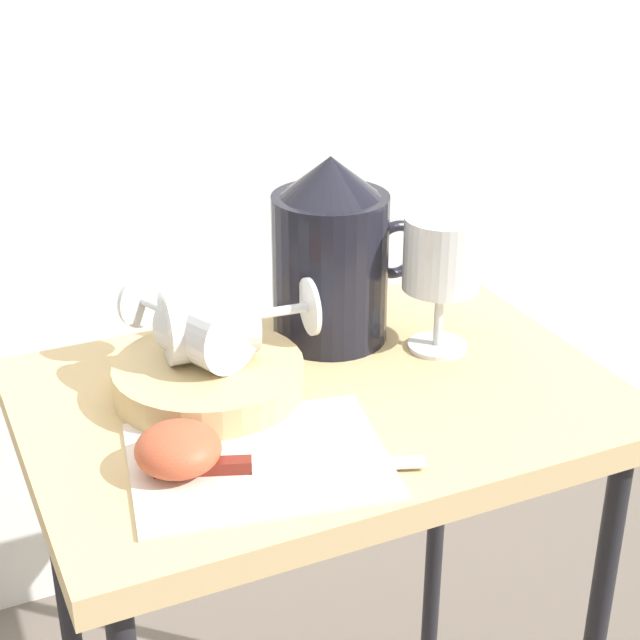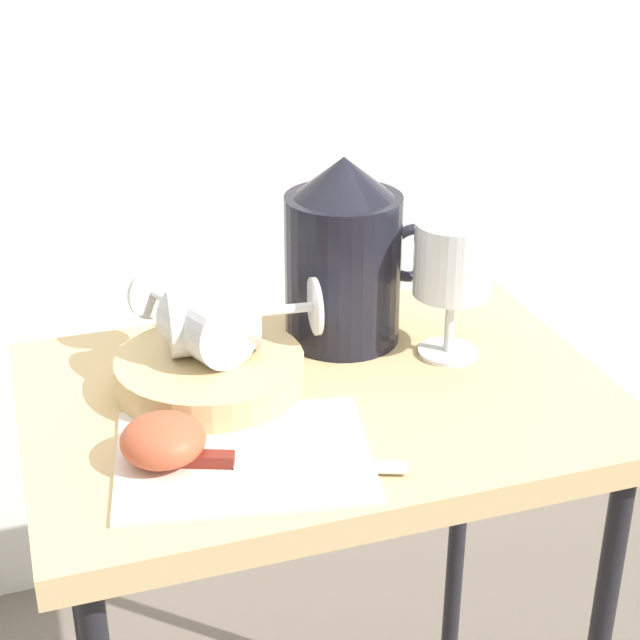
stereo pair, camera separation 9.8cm
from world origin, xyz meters
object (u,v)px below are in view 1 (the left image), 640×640
Objects in this scene: basket_tray at (209,379)px; wine_glass_upright at (442,260)px; wine_glass_tipped_far at (203,327)px; knife at (249,466)px; apple_half_left at (178,449)px; wine_glass_tipped_near at (213,321)px; pitcher at (331,266)px; table at (320,454)px.

wine_glass_upright is at bearing -1.51° from basket_tray.
wine_glass_tipped_far is 0.17m from knife.
apple_half_left is at bearing 153.65° from knife.
wine_glass_upright is 1.99× the size of apple_half_left.
wine_glass_tipped_far is at bearing 85.17° from knife.
basket_tray is at bearing -130.57° from wine_glass_tipped_near.
wine_glass_tipped_near reaches higher than basket_tray.
pitcher is 2.73× the size of apple_half_left.
wine_glass_tipped_near reaches higher than knife.
basket_tray is at bearing 84.66° from knife.
table is at bearing -119.99° from pitcher.
basket_tray is 2.50× the size of apple_half_left.
pitcher reaches higher than wine_glass_tipped_near.
knife is at bearing -26.35° from apple_half_left.
wine_glass_tipped_near reaches higher than apple_half_left.
wine_glass_tipped_far is at bearing 154.40° from table.
wine_glass_upright is 0.96× the size of wine_glass_tipped_near.
pitcher is at bearing 19.65° from wine_glass_tipped_far.
table is 9.06× the size of apple_half_left.
table is at bearing 42.47° from knife.
wine_glass_tipped_far reaches higher than table.
table is 0.19m from wine_glass_tipped_far.
wine_glass_tipped_far is at bearing 94.25° from basket_tray.
basket_tray is 0.14m from apple_half_left.
wine_glass_upright is at bearing -3.34° from wine_glass_tipped_far.
apple_half_left is (-0.08, -0.13, -0.05)m from wine_glass_tipped_near.
wine_glass_upright reaches higher than wine_glass_tipped_near.
table is 3.62× the size of basket_tray.
wine_glass_upright is 0.36m from apple_half_left.
wine_glass_tipped_near is 1.02× the size of wine_glass_tipped_far.
wine_glass_upright is (0.16, 0.03, 0.18)m from table.
wine_glass_upright reaches higher than basket_tray.
wine_glass_tipped_near is 0.69× the size of knife.
pitcher is 0.16m from wine_glass_tipped_near.
knife is at bearing -94.83° from wine_glass_tipped_far.
wine_glass_tipped_far is 0.15m from apple_half_left.
wine_glass_upright is at bearing 27.34° from knife.
table is 4.38× the size of wine_glass_tipped_near.
basket_tray is at bearing 60.21° from apple_half_left.
wine_glass_upright reaches higher than wine_glass_tipped_far.
knife is (-0.27, -0.14, -0.09)m from wine_glass_upright.
wine_glass_tipped_far is 2.03× the size of apple_half_left.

